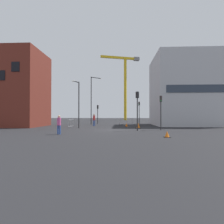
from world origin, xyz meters
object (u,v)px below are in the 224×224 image
(pedestrian_waiting, at_px, (94,119))
(traffic_light_corner, at_px, (137,105))
(traffic_light_near, at_px, (139,109))
(traffic_light_median, at_px, (98,111))
(traffic_cone_orange, at_px, (138,126))
(streetlamp_tall, at_px, (92,96))
(pedestrian_walking, at_px, (59,123))
(construction_crane, at_px, (125,79))
(streetlamp_short, at_px, (78,100))
(traffic_cone_striped, at_px, (126,125))
(traffic_cone_on_verge, at_px, (167,134))
(traffic_light_far, at_px, (161,107))

(pedestrian_waiting, bearing_deg, traffic_light_corner, -55.43)
(traffic_light_near, bearing_deg, traffic_light_median, -176.93)
(pedestrian_waiting, relative_size, traffic_cone_orange, 2.78)
(streetlamp_tall, distance_m, pedestrian_walking, 18.11)
(construction_crane, height_order, streetlamp_short, construction_crane)
(construction_crane, relative_size, pedestrian_walking, 12.45)
(pedestrian_waiting, relative_size, traffic_cone_striped, 3.49)
(streetlamp_short, height_order, traffic_light_median, streetlamp_short)
(streetlamp_tall, relative_size, traffic_light_corner, 2.06)
(streetlamp_tall, xyz_separation_m, traffic_cone_orange, (7.54, -9.48, -4.83))
(streetlamp_tall, distance_m, traffic_cone_on_verge, 21.88)
(construction_crane, xyz_separation_m, traffic_cone_striped, (-0.49, -33.71, -13.45))
(streetlamp_tall, distance_m, traffic_cone_striped, 10.01)
(traffic_light_corner, height_order, traffic_cone_on_verge, traffic_light_corner)
(traffic_light_near, relative_size, traffic_cone_striped, 8.02)
(construction_crane, bearing_deg, traffic_light_corner, -89.34)
(traffic_cone_striped, distance_m, traffic_cone_orange, 3.54)
(streetlamp_short, xyz_separation_m, pedestrian_waiting, (1.32, 5.24, -2.53))
(streetlamp_tall, xyz_separation_m, traffic_light_near, (8.82, 2.26, -2.29))
(pedestrian_walking, bearing_deg, streetlamp_tall, 89.18)
(traffic_light_corner, xyz_separation_m, pedestrian_walking, (-7.31, -3.95, -1.86))
(traffic_light_near, bearing_deg, streetlamp_short, -126.23)
(construction_crane, height_order, pedestrian_walking, construction_crane)
(streetlamp_short, distance_m, traffic_light_near, 15.43)
(traffic_cone_orange, bearing_deg, traffic_cone_on_verge, -82.64)
(streetlamp_tall, relative_size, traffic_cone_on_verge, 17.78)
(traffic_light_median, bearing_deg, pedestrian_walking, -92.96)
(streetlamp_short, distance_m, traffic_cone_striped, 8.22)
(construction_crane, xyz_separation_m, traffic_light_near, (2.24, -25.20, -10.84))
(traffic_cone_on_verge, bearing_deg, traffic_light_far, 81.75)
(traffic_light_far, distance_m, pedestrian_walking, 11.37)
(streetlamp_tall, bearing_deg, traffic_cone_on_verge, -65.55)
(traffic_light_far, bearing_deg, traffic_cone_striped, 120.35)
(traffic_cone_orange, bearing_deg, traffic_light_corner, -96.57)
(traffic_cone_striped, bearing_deg, traffic_light_near, 72.23)
(traffic_light_far, relative_size, pedestrian_waiting, 2.09)
(traffic_light_near, xyz_separation_m, pedestrian_walking, (-9.07, -19.88, -1.87))
(pedestrian_walking, distance_m, traffic_cone_striped, 13.05)
(traffic_light_corner, distance_m, traffic_light_median, 16.74)
(streetlamp_tall, height_order, traffic_cone_orange, streetlamp_tall)
(traffic_cone_striped, xyz_separation_m, traffic_cone_on_verge, (2.73, -13.16, -0.02))
(traffic_light_corner, distance_m, pedestrian_walking, 8.51)
(streetlamp_short, distance_m, pedestrian_waiting, 5.97)
(streetlamp_tall, xyz_separation_m, pedestrian_waiting, (1.03, -4.94, -4.05))
(traffic_light_near, bearing_deg, streetlamp_tall, -165.65)
(traffic_light_corner, bearing_deg, traffic_cone_on_verge, -72.87)
(pedestrian_waiting, bearing_deg, streetlamp_short, -104.16)
(construction_crane, xyz_separation_m, pedestrian_waiting, (-5.55, -32.39, -12.60))
(construction_crane, relative_size, traffic_light_far, 5.42)
(traffic_light_corner, relative_size, traffic_cone_striped, 7.99)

